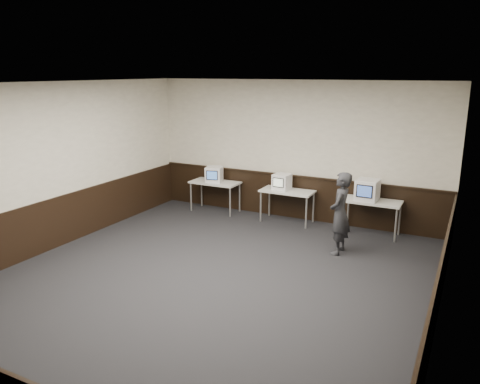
{
  "coord_description": "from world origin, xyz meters",
  "views": [
    {
      "loc": [
        3.7,
        -6.08,
        3.38
      ],
      "look_at": [
        -0.2,
        1.6,
        1.15
      ],
      "focal_mm": 35.0,
      "sensor_mm": 36.0,
      "label": 1
    }
  ],
  "objects_px": {
    "desk_center": "(287,193)",
    "emac_right": "(367,190)",
    "desk_left": "(215,184)",
    "emac_center": "(282,182)",
    "person": "(340,213)",
    "emac_left": "(214,174)",
    "desk_right": "(372,204)"
  },
  "relations": [
    {
      "from": "desk_left",
      "to": "emac_center",
      "type": "bearing_deg",
      "value": 0.62
    },
    {
      "from": "desk_center",
      "to": "desk_right",
      "type": "xyz_separation_m",
      "value": [
        1.9,
        0.0,
        0.0
      ]
    },
    {
      "from": "desk_left",
      "to": "desk_right",
      "type": "relative_size",
      "value": 1.0
    },
    {
      "from": "desk_left",
      "to": "desk_right",
      "type": "xyz_separation_m",
      "value": [
        3.8,
        0.0,
        0.0
      ]
    },
    {
      "from": "desk_left",
      "to": "emac_left",
      "type": "xyz_separation_m",
      "value": [
        -0.0,
        -0.04,
        0.26
      ]
    },
    {
      "from": "desk_left",
      "to": "person",
      "type": "height_order",
      "value": "person"
    },
    {
      "from": "emac_left",
      "to": "person",
      "type": "bearing_deg",
      "value": -36.31
    },
    {
      "from": "emac_left",
      "to": "emac_right",
      "type": "relative_size",
      "value": 0.97
    },
    {
      "from": "emac_right",
      "to": "emac_center",
      "type": "bearing_deg",
      "value": -179.17
    },
    {
      "from": "emac_center",
      "to": "emac_left",
      "type": "bearing_deg",
      "value": -174.81
    },
    {
      "from": "desk_center",
      "to": "person",
      "type": "distance_m",
      "value": 2.08
    },
    {
      "from": "desk_center",
      "to": "emac_right",
      "type": "bearing_deg",
      "value": -1.22
    },
    {
      "from": "person",
      "to": "desk_left",
      "type": "bearing_deg",
      "value": -110.59
    },
    {
      "from": "desk_left",
      "to": "emac_right",
      "type": "distance_m",
      "value": 3.71
    },
    {
      "from": "desk_left",
      "to": "desk_center",
      "type": "bearing_deg",
      "value": 0.0
    },
    {
      "from": "desk_left",
      "to": "desk_right",
      "type": "distance_m",
      "value": 3.8
    },
    {
      "from": "emac_left",
      "to": "emac_center",
      "type": "bearing_deg",
      "value": -13.93
    },
    {
      "from": "desk_left",
      "to": "desk_center",
      "type": "relative_size",
      "value": 1.0
    },
    {
      "from": "emac_center",
      "to": "person",
      "type": "bearing_deg",
      "value": -34.85
    },
    {
      "from": "emac_left",
      "to": "emac_right",
      "type": "xyz_separation_m",
      "value": [
        3.7,
        -0.0,
        0.03
      ]
    },
    {
      "from": "emac_right",
      "to": "person",
      "type": "distance_m",
      "value": 1.33
    },
    {
      "from": "emac_right",
      "to": "person",
      "type": "relative_size",
      "value": 0.32
    },
    {
      "from": "desk_left",
      "to": "emac_center",
      "type": "distance_m",
      "value": 1.77
    },
    {
      "from": "emac_right",
      "to": "person",
      "type": "height_order",
      "value": "person"
    },
    {
      "from": "desk_left",
      "to": "emac_center",
      "type": "xyz_separation_m",
      "value": [
        1.75,
        0.02,
        0.25
      ]
    },
    {
      "from": "desk_right",
      "to": "desk_center",
      "type": "bearing_deg",
      "value": 180.0
    },
    {
      "from": "desk_right",
      "to": "emac_center",
      "type": "distance_m",
      "value": 2.07
    },
    {
      "from": "desk_right",
      "to": "emac_right",
      "type": "height_order",
      "value": "emac_right"
    },
    {
      "from": "emac_left",
      "to": "desk_right",
      "type": "bearing_deg",
      "value": -15.22
    },
    {
      "from": "desk_left",
      "to": "emac_center",
      "type": "relative_size",
      "value": 2.94
    },
    {
      "from": "emac_center",
      "to": "desk_center",
      "type": "bearing_deg",
      "value": -3.83
    },
    {
      "from": "desk_center",
      "to": "person",
      "type": "xyz_separation_m",
      "value": [
        1.58,
        -1.34,
        0.11
      ]
    }
  ]
}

